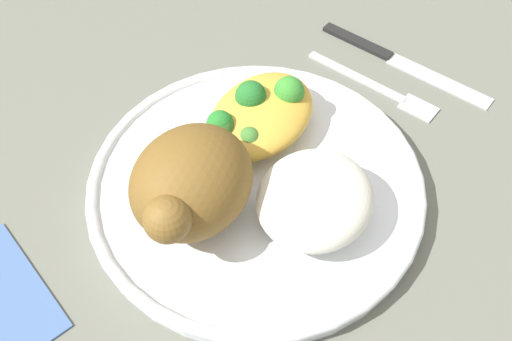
{
  "coord_description": "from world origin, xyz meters",
  "views": [
    {
      "loc": [
        0.24,
        0.16,
        0.4
      ],
      "look_at": [
        0.0,
        0.0,
        0.03
      ],
      "focal_mm": 40.86,
      "sensor_mm": 36.0,
      "label": 1
    }
  ],
  "objects_px": {
    "plate": "(256,185)",
    "mac_cheese_with_broccoli": "(260,113)",
    "fork": "(378,87)",
    "knife": "(390,56)",
    "roasted_chicken": "(190,184)",
    "rice_pile": "(315,199)"
  },
  "relations": [
    {
      "from": "plate",
      "to": "rice_pile",
      "type": "height_order",
      "value": "rice_pile"
    },
    {
      "from": "mac_cheese_with_broccoli",
      "to": "rice_pile",
      "type": "bearing_deg",
      "value": 56.92
    },
    {
      "from": "rice_pile",
      "to": "mac_cheese_with_broccoli",
      "type": "relative_size",
      "value": 0.87
    },
    {
      "from": "mac_cheese_with_broccoli",
      "to": "knife",
      "type": "distance_m",
      "value": 0.18
    },
    {
      "from": "plate",
      "to": "mac_cheese_with_broccoli",
      "type": "bearing_deg",
      "value": -150.65
    },
    {
      "from": "plate",
      "to": "fork",
      "type": "relative_size",
      "value": 1.97
    },
    {
      "from": "mac_cheese_with_broccoli",
      "to": "fork",
      "type": "height_order",
      "value": "mac_cheese_with_broccoli"
    },
    {
      "from": "plate",
      "to": "knife",
      "type": "xyz_separation_m",
      "value": [
        -0.22,
        0.02,
        -0.01
      ]
    },
    {
      "from": "mac_cheese_with_broccoli",
      "to": "fork",
      "type": "distance_m",
      "value": 0.14
    },
    {
      "from": "plate",
      "to": "rice_pile",
      "type": "distance_m",
      "value": 0.06
    },
    {
      "from": "plate",
      "to": "fork",
      "type": "distance_m",
      "value": 0.17
    },
    {
      "from": "roasted_chicken",
      "to": "knife",
      "type": "xyz_separation_m",
      "value": [
        -0.27,
        0.05,
        -0.05
      ]
    },
    {
      "from": "fork",
      "to": "rice_pile",
      "type": "bearing_deg",
      "value": 7.76
    },
    {
      "from": "knife",
      "to": "plate",
      "type": "bearing_deg",
      "value": -6.09
    },
    {
      "from": "plate",
      "to": "roasted_chicken",
      "type": "distance_m",
      "value": 0.08
    },
    {
      "from": "rice_pile",
      "to": "fork",
      "type": "height_order",
      "value": "rice_pile"
    },
    {
      "from": "fork",
      "to": "knife",
      "type": "height_order",
      "value": "knife"
    },
    {
      "from": "plate",
      "to": "mac_cheese_with_broccoli",
      "type": "relative_size",
      "value": 2.54
    },
    {
      "from": "mac_cheese_with_broccoli",
      "to": "roasted_chicken",
      "type": "bearing_deg",
      "value": 3.11
    },
    {
      "from": "plate",
      "to": "mac_cheese_with_broccoli",
      "type": "height_order",
      "value": "mac_cheese_with_broccoli"
    },
    {
      "from": "roasted_chicken",
      "to": "rice_pile",
      "type": "xyz_separation_m",
      "value": [
        -0.05,
        0.08,
        -0.02
      ]
    },
    {
      "from": "rice_pile",
      "to": "mac_cheese_with_broccoli",
      "type": "bearing_deg",
      "value": -123.08
    }
  ]
}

